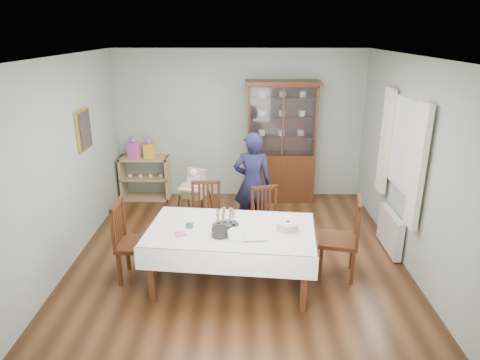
{
  "coord_description": "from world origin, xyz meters",
  "views": [
    {
      "loc": [
        0.07,
        -5.2,
        3.01
      ],
      "look_at": [
        0.03,
        0.2,
        1.1
      ],
      "focal_mm": 32.0,
      "sensor_mm": 36.0,
      "label": 1
    }
  ],
  "objects_px": {
    "sideboard": "(145,178)",
    "woman": "(252,183)",
    "chair_far_left": "(207,229)",
    "champagne_tray": "(225,221)",
    "dining_table": "(231,256)",
    "chair_far_right": "(267,231)",
    "gift_bag_pink": "(134,149)",
    "high_chair": "(195,204)",
    "birthday_cake": "(288,226)",
    "chair_end_left": "(137,256)",
    "gift_bag_orange": "(149,149)",
    "chair_end_right": "(339,253)",
    "china_cabinet": "(281,140)"
  },
  "relations": [
    {
      "from": "sideboard",
      "to": "woman",
      "type": "height_order",
      "value": "woman"
    },
    {
      "from": "woman",
      "to": "chair_far_left",
      "type": "bearing_deg",
      "value": 42.02
    },
    {
      "from": "sideboard",
      "to": "woman",
      "type": "relative_size",
      "value": 0.57
    },
    {
      "from": "sideboard",
      "to": "chair_far_left",
      "type": "distance_m",
      "value": 2.32
    },
    {
      "from": "champagne_tray",
      "to": "dining_table",
      "type": "bearing_deg",
      "value": -48.96
    },
    {
      "from": "sideboard",
      "to": "chair_far_right",
      "type": "distance_m",
      "value": 2.9
    },
    {
      "from": "woman",
      "to": "gift_bag_pink",
      "type": "distance_m",
      "value": 2.51
    },
    {
      "from": "high_chair",
      "to": "birthday_cake",
      "type": "distance_m",
      "value": 2.2
    },
    {
      "from": "gift_bag_pink",
      "to": "chair_end_left",
      "type": "bearing_deg",
      "value": -76.66
    },
    {
      "from": "chair_far_left",
      "to": "woman",
      "type": "bearing_deg",
      "value": 34.95
    },
    {
      "from": "chair_far_right",
      "to": "gift_bag_orange",
      "type": "bearing_deg",
      "value": 123.18
    },
    {
      "from": "chair_end_left",
      "to": "chair_end_right",
      "type": "xyz_separation_m",
      "value": [
        2.56,
        0.1,
        0.01
      ]
    },
    {
      "from": "dining_table",
      "to": "champagne_tray",
      "type": "distance_m",
      "value": 0.45
    },
    {
      "from": "chair_end_right",
      "to": "champagne_tray",
      "type": "height_order",
      "value": "chair_end_right"
    },
    {
      "from": "dining_table",
      "to": "sideboard",
      "type": "xyz_separation_m",
      "value": [
        -1.68,
        2.86,
        0.02
      ]
    },
    {
      "from": "chair_far_left",
      "to": "gift_bag_orange",
      "type": "bearing_deg",
      "value": 116.26
    },
    {
      "from": "birthday_cake",
      "to": "gift_bag_pink",
      "type": "xyz_separation_m",
      "value": [
        -2.51,
        2.89,
        0.16
      ]
    },
    {
      "from": "chair_far_left",
      "to": "birthday_cake",
      "type": "height_order",
      "value": "chair_far_left"
    },
    {
      "from": "chair_end_right",
      "to": "gift_bag_pink",
      "type": "distance_m",
      "value": 4.19
    },
    {
      "from": "chair_end_right",
      "to": "gift_bag_pink",
      "type": "xyz_separation_m",
      "value": [
        -3.21,
        2.62,
        0.65
      ]
    },
    {
      "from": "chair_end_right",
      "to": "birthday_cake",
      "type": "xyz_separation_m",
      "value": [
        -0.7,
        -0.27,
        0.5
      ]
    },
    {
      "from": "dining_table",
      "to": "sideboard",
      "type": "bearing_deg",
      "value": 120.33
    },
    {
      "from": "dining_table",
      "to": "chair_end_left",
      "type": "height_order",
      "value": "chair_end_left"
    },
    {
      "from": "chair_far_right",
      "to": "birthday_cake",
      "type": "distance_m",
      "value": 1.13
    },
    {
      "from": "woman",
      "to": "chair_far_right",
      "type": "bearing_deg",
      "value": 109.77
    },
    {
      "from": "chair_end_left",
      "to": "gift_bag_orange",
      "type": "relative_size",
      "value": 2.83
    },
    {
      "from": "china_cabinet",
      "to": "gift_bag_pink",
      "type": "xyz_separation_m",
      "value": [
        -2.67,
        0.0,
        -0.15
      ]
    },
    {
      "from": "chair_far_right",
      "to": "woman",
      "type": "bearing_deg",
      "value": 94.76
    },
    {
      "from": "dining_table",
      "to": "sideboard",
      "type": "height_order",
      "value": "sideboard"
    },
    {
      "from": "chair_far_left",
      "to": "woman",
      "type": "relative_size",
      "value": 0.61
    },
    {
      "from": "chair_far_right",
      "to": "gift_bag_orange",
      "type": "distance_m",
      "value": 2.89
    },
    {
      "from": "dining_table",
      "to": "birthday_cake",
      "type": "relative_size",
      "value": 7.28
    },
    {
      "from": "chair_end_right",
      "to": "champagne_tray",
      "type": "distance_m",
      "value": 1.53
    },
    {
      "from": "china_cabinet",
      "to": "gift_bag_orange",
      "type": "bearing_deg",
      "value": 179.96
    },
    {
      "from": "high_chair",
      "to": "champagne_tray",
      "type": "bearing_deg",
      "value": -52.42
    },
    {
      "from": "chair_end_right",
      "to": "birthday_cake",
      "type": "distance_m",
      "value": 0.9
    },
    {
      "from": "chair_end_left",
      "to": "birthday_cake",
      "type": "xyz_separation_m",
      "value": [
        1.87,
        -0.18,
        0.5
      ]
    },
    {
      "from": "china_cabinet",
      "to": "gift_bag_orange",
      "type": "relative_size",
      "value": 5.95
    },
    {
      "from": "chair_end_left",
      "to": "champagne_tray",
      "type": "bearing_deg",
      "value": -91.5
    },
    {
      "from": "dining_table",
      "to": "gift_bag_orange",
      "type": "distance_m",
      "value": 3.3
    },
    {
      "from": "woman",
      "to": "gift_bag_orange",
      "type": "bearing_deg",
      "value": -34.37
    },
    {
      "from": "chair_end_right",
      "to": "dining_table",
      "type": "bearing_deg",
      "value": -68.08
    },
    {
      "from": "dining_table",
      "to": "gift_bag_orange",
      "type": "bearing_deg",
      "value": 118.8
    },
    {
      "from": "sideboard",
      "to": "gift_bag_orange",
      "type": "distance_m",
      "value": 0.57
    },
    {
      "from": "woman",
      "to": "gift_bag_orange",
      "type": "height_order",
      "value": "woman"
    },
    {
      "from": "china_cabinet",
      "to": "gift_bag_orange",
      "type": "height_order",
      "value": "china_cabinet"
    },
    {
      "from": "chair_far_left",
      "to": "high_chair",
      "type": "relative_size",
      "value": 1.0
    },
    {
      "from": "dining_table",
      "to": "birthday_cake",
      "type": "xyz_separation_m",
      "value": [
        0.67,
        -0.05,
        0.43
      ]
    },
    {
      "from": "woman",
      "to": "high_chair",
      "type": "xyz_separation_m",
      "value": [
        -0.91,
        0.17,
        -0.42
      ]
    },
    {
      "from": "china_cabinet",
      "to": "chair_end_left",
      "type": "bearing_deg",
      "value": -126.71
    }
  ]
}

